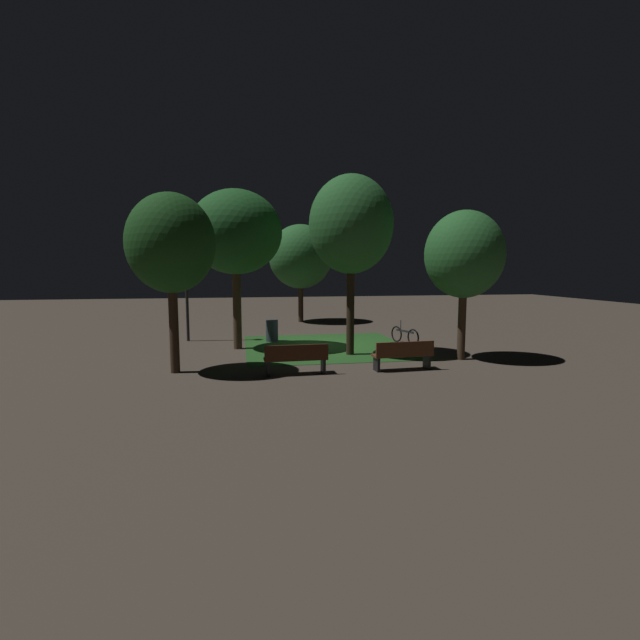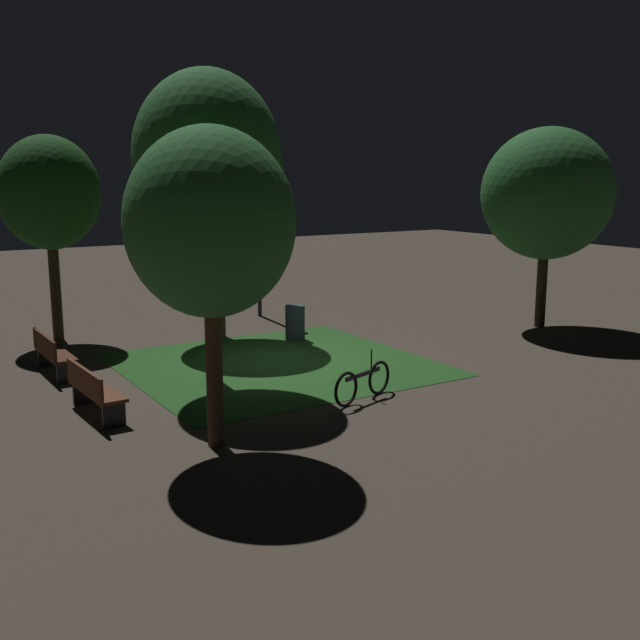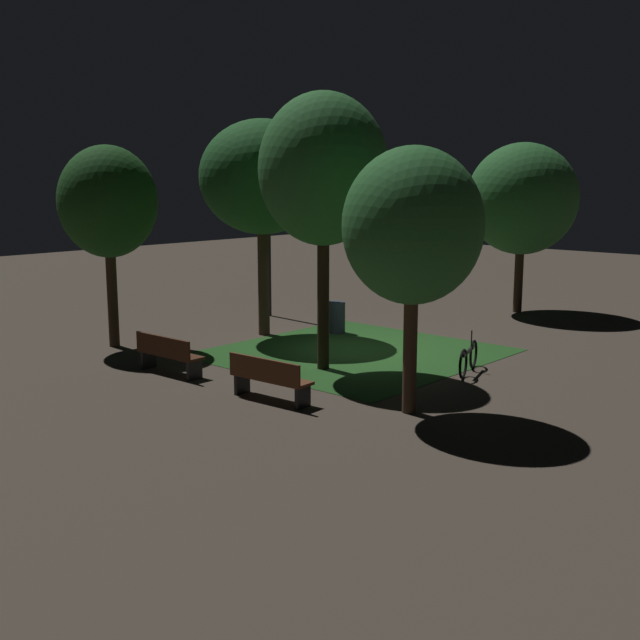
{
  "view_description": "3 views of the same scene",
  "coord_description": "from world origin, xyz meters",
  "px_view_note": "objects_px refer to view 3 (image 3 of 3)",
  "views": [
    {
      "loc": [
        -3.13,
        -17.39,
        3.02
      ],
      "look_at": [
        -0.13,
        -0.37,
        1.04
      ],
      "focal_mm": 25.62,
      "sensor_mm": 36.0,
      "label": 1
    },
    {
      "loc": [
        14.29,
        -7.94,
        4.14
      ],
      "look_at": [
        0.97,
        0.27,
        1.09
      ],
      "focal_mm": 41.84,
      "sensor_mm": 36.0,
      "label": 2
    },
    {
      "loc": [
        12.13,
        -15.02,
        4.29
      ],
      "look_at": [
        -0.8,
        -0.59,
        0.76
      ],
      "focal_mm": 43.71,
      "sensor_mm": 36.0,
      "label": 3
    }
  ],
  "objects_px": {
    "bench_front_left": "(168,353)",
    "tree_left_canopy": "(522,199)",
    "trash_bin": "(336,318)",
    "tree_back_left": "(323,170)",
    "tree_right_canopy": "(262,178)",
    "tree_back_right": "(413,227)",
    "bench_by_lamp": "(269,377)",
    "bicycle": "(468,358)",
    "lamp_post_path_center": "(268,205)",
    "tree_near_wall": "(108,203)"
  },
  "relations": [
    {
      "from": "tree_back_left",
      "to": "tree_back_right",
      "type": "bearing_deg",
      "value": -22.95
    },
    {
      "from": "tree_back_left",
      "to": "tree_left_canopy",
      "type": "height_order",
      "value": "tree_back_left"
    },
    {
      "from": "bench_front_left",
      "to": "tree_near_wall",
      "type": "height_order",
      "value": "tree_near_wall"
    },
    {
      "from": "tree_near_wall",
      "to": "tree_left_canopy",
      "type": "height_order",
      "value": "tree_left_canopy"
    },
    {
      "from": "bench_front_left",
      "to": "tree_right_canopy",
      "type": "xyz_separation_m",
      "value": [
        -1.64,
        4.56,
        3.82
      ]
    },
    {
      "from": "bench_by_lamp",
      "to": "tree_back_right",
      "type": "xyz_separation_m",
      "value": [
        2.46,
        1.23,
        2.95
      ]
    },
    {
      "from": "tree_right_canopy",
      "to": "trash_bin",
      "type": "xyz_separation_m",
      "value": [
        1.39,
        1.47,
        -3.85
      ]
    },
    {
      "from": "tree_back_right",
      "to": "bicycle",
      "type": "distance_m",
      "value": 4.58
    },
    {
      "from": "tree_back_right",
      "to": "tree_left_canopy",
      "type": "height_order",
      "value": "tree_left_canopy"
    },
    {
      "from": "tree_back_right",
      "to": "bicycle",
      "type": "bearing_deg",
      "value": 102.5
    },
    {
      "from": "tree_back_left",
      "to": "tree_back_right",
      "type": "height_order",
      "value": "tree_back_left"
    },
    {
      "from": "lamp_post_path_center",
      "to": "bicycle",
      "type": "relative_size",
      "value": 3.22
    },
    {
      "from": "tree_back_left",
      "to": "tree_back_right",
      "type": "distance_m",
      "value": 3.85
    },
    {
      "from": "tree_left_canopy",
      "to": "tree_right_canopy",
      "type": "distance_m",
      "value": 8.83
    },
    {
      "from": "tree_back_right",
      "to": "tree_near_wall",
      "type": "bearing_deg",
      "value": -177.83
    },
    {
      "from": "tree_left_canopy",
      "to": "tree_right_canopy",
      "type": "height_order",
      "value": "tree_right_canopy"
    },
    {
      "from": "tree_back_left",
      "to": "tree_back_right",
      "type": "relative_size",
      "value": 1.26
    },
    {
      "from": "tree_back_left",
      "to": "tree_left_canopy",
      "type": "xyz_separation_m",
      "value": [
        -0.4,
        9.98,
        -0.82
      ]
    },
    {
      "from": "lamp_post_path_center",
      "to": "trash_bin",
      "type": "bearing_deg",
      "value": -12.31
    },
    {
      "from": "bench_by_lamp",
      "to": "bicycle",
      "type": "bearing_deg",
      "value": 69.04
    },
    {
      "from": "tree_left_canopy",
      "to": "bicycle",
      "type": "distance_m",
      "value": 9.3
    },
    {
      "from": "tree_left_canopy",
      "to": "bicycle",
      "type": "bearing_deg",
      "value": -69.18
    },
    {
      "from": "tree_back_left",
      "to": "tree_right_canopy",
      "type": "height_order",
      "value": "tree_back_left"
    },
    {
      "from": "lamp_post_path_center",
      "to": "trash_bin",
      "type": "xyz_separation_m",
      "value": [
        3.42,
        -0.75,
        -3.03
      ]
    },
    {
      "from": "tree_back_right",
      "to": "tree_right_canopy",
      "type": "bearing_deg",
      "value": 155.46
    },
    {
      "from": "tree_back_left",
      "to": "bicycle",
      "type": "height_order",
      "value": "tree_back_left"
    },
    {
      "from": "bench_front_left",
      "to": "tree_near_wall",
      "type": "xyz_separation_m",
      "value": [
        -3.42,
        0.88,
        3.2
      ]
    },
    {
      "from": "tree_left_canopy",
      "to": "lamp_post_path_center",
      "type": "relative_size",
      "value": 1.04
    },
    {
      "from": "bench_front_left",
      "to": "tree_back_right",
      "type": "relative_size",
      "value": 0.37
    },
    {
      "from": "tree_right_canopy",
      "to": "bicycle",
      "type": "height_order",
      "value": "tree_right_canopy"
    },
    {
      "from": "bench_front_left",
      "to": "tree_back_left",
      "type": "relative_size",
      "value": 0.29
    },
    {
      "from": "bench_by_lamp",
      "to": "trash_bin",
      "type": "relative_size",
      "value": 2.04
    },
    {
      "from": "bench_by_lamp",
      "to": "tree_near_wall",
      "type": "distance_m",
      "value": 7.4
    },
    {
      "from": "bench_front_left",
      "to": "tree_back_left",
      "type": "height_order",
      "value": "tree_back_left"
    },
    {
      "from": "bench_front_left",
      "to": "lamp_post_path_center",
      "type": "relative_size",
      "value": 0.35
    },
    {
      "from": "tree_near_wall",
      "to": "tree_back_left",
      "type": "distance_m",
      "value": 5.98
    },
    {
      "from": "trash_bin",
      "to": "bicycle",
      "type": "xyz_separation_m",
      "value": [
        5.18,
        -1.5,
        -0.1
      ]
    },
    {
      "from": "tree_back_left",
      "to": "tree_back_right",
      "type": "xyz_separation_m",
      "value": [
        3.42,
        -1.45,
        -1.02
      ]
    },
    {
      "from": "trash_bin",
      "to": "tree_back_left",
      "type": "bearing_deg",
      "value": -53.4
    },
    {
      "from": "tree_back_right",
      "to": "tree_right_canopy",
      "type": "height_order",
      "value": "tree_right_canopy"
    },
    {
      "from": "tree_near_wall",
      "to": "tree_right_canopy",
      "type": "distance_m",
      "value": 4.13
    },
    {
      "from": "lamp_post_path_center",
      "to": "bicycle",
      "type": "distance_m",
      "value": 9.42
    },
    {
      "from": "tree_left_canopy",
      "to": "tree_near_wall",
      "type": "bearing_deg",
      "value": -114.03
    },
    {
      "from": "bench_by_lamp",
      "to": "tree_left_canopy",
      "type": "height_order",
      "value": "tree_left_canopy"
    },
    {
      "from": "tree_near_wall",
      "to": "bench_by_lamp",
      "type": "bearing_deg",
      "value": -7.61
    },
    {
      "from": "bench_front_left",
      "to": "tree_back_right",
      "type": "height_order",
      "value": "tree_back_right"
    },
    {
      "from": "tree_left_canopy",
      "to": "bench_front_left",
      "type": "bearing_deg",
      "value": -98.22
    },
    {
      "from": "bench_front_left",
      "to": "tree_right_canopy",
      "type": "relative_size",
      "value": 0.31
    },
    {
      "from": "bench_front_left",
      "to": "bench_by_lamp",
      "type": "bearing_deg",
      "value": 0.0
    },
    {
      "from": "bench_front_left",
      "to": "tree_left_canopy",
      "type": "distance_m",
      "value": 13.17
    }
  ]
}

